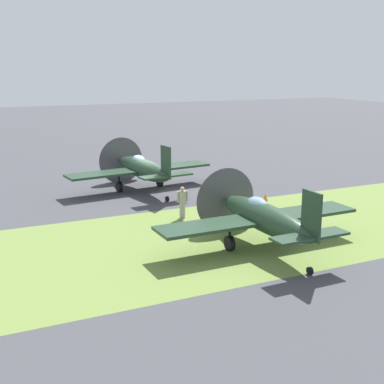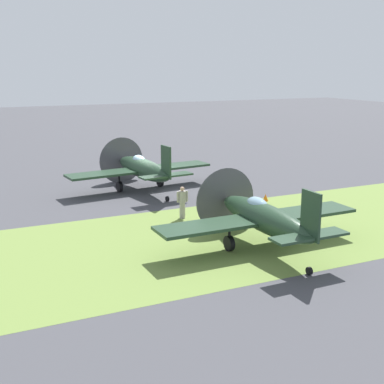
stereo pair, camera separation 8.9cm
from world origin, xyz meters
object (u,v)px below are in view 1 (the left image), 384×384
at_px(ground_crew_chief, 182,202).
at_px(fuel_drum, 313,202).
at_px(airplane_lead, 142,168).
at_px(runway_marker_cone, 265,197).
at_px(airplane_wingman, 263,217).

distance_m(ground_crew_chief, fuel_drum, 7.58).
height_order(airplane_lead, fuel_drum, airplane_lead).
xyz_separation_m(ground_crew_chief, fuel_drum, (7.37, -1.71, -0.46)).
height_order(ground_crew_chief, runway_marker_cone, ground_crew_chief).
relative_size(ground_crew_chief, runway_marker_cone, 3.93).
xyz_separation_m(airplane_lead, airplane_wingman, (1.02, -12.87, -0.02)).
height_order(airplane_wingman, fuel_drum, airplane_wingman).
bearing_deg(airplane_lead, ground_crew_chief, -97.99).
relative_size(airplane_wingman, runway_marker_cone, 22.11).
distance_m(airplane_wingman, ground_crew_chief, 6.02).
relative_size(airplane_lead, airplane_wingman, 1.02).
distance_m(airplane_wingman, runway_marker_cone, 8.62).
bearing_deg(runway_marker_cone, airplane_lead, 134.95).
height_order(airplane_lead, ground_crew_chief, airplane_lead).
bearing_deg(airplane_lead, fuel_drum, -56.71).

